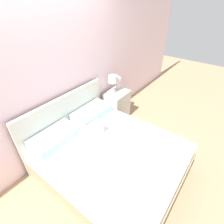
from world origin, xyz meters
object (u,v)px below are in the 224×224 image
at_px(nightstand, 117,105).
at_px(table_lamp, 113,81).
at_px(flower_vase, 118,81).
at_px(bed, 107,156).
at_px(teacup, 121,93).

distance_m(nightstand, table_lamp, 0.57).
bearing_deg(flower_vase, nightstand, -151.42).
height_order(bed, teacup, bed).
bearing_deg(bed, teacup, 25.96).
bearing_deg(bed, nightstand, 30.10).
bearing_deg(nightstand, flower_vase, 28.58).
distance_m(bed, table_lamp, 1.47).
xyz_separation_m(nightstand, table_lamp, (-0.05, 0.07, 0.56)).
relative_size(bed, flower_vase, 6.78).
relative_size(table_lamp, flower_vase, 1.26).
relative_size(bed, teacup, 16.80).
relative_size(bed, table_lamp, 5.39).
bearing_deg(flower_vase, teacup, -126.53).
bearing_deg(table_lamp, teacup, -74.10).
bearing_deg(teacup, bed, -154.04).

